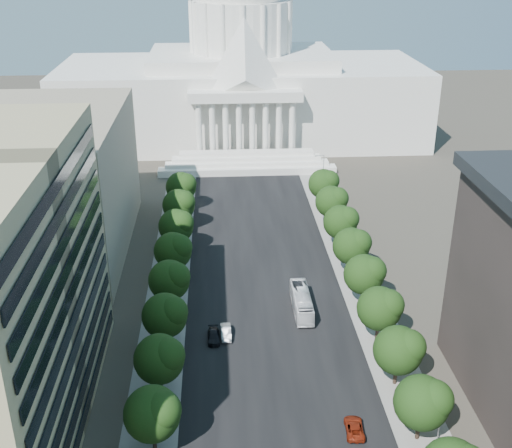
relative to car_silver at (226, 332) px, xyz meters
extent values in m
cube|color=black|center=(7.91, 27.53, -0.83)|extent=(30.00, 260.00, 0.01)
cube|color=gray|center=(-11.09, 27.53, -0.83)|extent=(8.00, 260.00, 0.02)
cube|color=gray|center=(26.91, 27.53, -0.83)|extent=(8.00, 260.00, 0.02)
cube|color=white|center=(7.91, 122.53, 11.67)|extent=(120.00, 50.00, 25.00)
cube|color=white|center=(7.91, 122.53, 26.17)|extent=(60.00, 40.00, 4.00)
cube|color=white|center=(7.91, 95.53, 19.67)|extent=(34.00, 8.00, 3.00)
cylinder|color=white|center=(7.91, 122.53, 36.17)|extent=(32.00, 32.00, 16.00)
cube|color=gray|center=(-40.09, 37.53, 14.17)|extent=(38.00, 52.00, 30.00)
cylinder|color=#33261C|center=(-10.09, -26.47, 0.64)|extent=(0.56, 0.56, 2.94)
sphere|color=black|center=(-10.09, -26.47, 5.34)|extent=(7.60, 7.60, 7.60)
sphere|color=black|center=(-8.76, -27.23, 6.48)|extent=(5.32, 5.32, 5.32)
cylinder|color=#33261C|center=(-10.09, -14.47, 0.64)|extent=(0.56, 0.56, 2.94)
sphere|color=black|center=(-10.09, -14.47, 5.34)|extent=(7.60, 7.60, 7.60)
sphere|color=black|center=(-8.76, -15.23, 6.48)|extent=(5.32, 5.32, 5.32)
cylinder|color=#33261C|center=(-10.09, -2.47, 0.64)|extent=(0.56, 0.56, 2.94)
sphere|color=black|center=(-10.09, -2.47, 5.34)|extent=(7.60, 7.60, 7.60)
sphere|color=black|center=(-8.76, -3.23, 6.48)|extent=(5.32, 5.32, 5.32)
cylinder|color=#33261C|center=(-10.09, 9.53, 0.64)|extent=(0.56, 0.56, 2.94)
sphere|color=black|center=(-10.09, 9.53, 5.34)|extent=(7.60, 7.60, 7.60)
sphere|color=black|center=(-8.76, 8.77, 6.48)|extent=(5.32, 5.32, 5.32)
cylinder|color=#33261C|center=(-10.09, 21.53, 0.64)|extent=(0.56, 0.56, 2.94)
sphere|color=black|center=(-10.09, 21.53, 5.34)|extent=(7.60, 7.60, 7.60)
sphere|color=black|center=(-8.76, 20.77, 6.48)|extent=(5.32, 5.32, 5.32)
cylinder|color=#33261C|center=(-10.09, 33.53, 0.64)|extent=(0.56, 0.56, 2.94)
sphere|color=black|center=(-10.09, 33.53, 5.34)|extent=(7.60, 7.60, 7.60)
sphere|color=black|center=(-8.76, 32.77, 6.48)|extent=(5.32, 5.32, 5.32)
cylinder|color=#33261C|center=(-10.09, 45.53, 0.64)|extent=(0.56, 0.56, 2.94)
sphere|color=black|center=(-10.09, 45.53, 5.34)|extent=(7.60, 7.60, 7.60)
sphere|color=black|center=(-8.76, 44.77, 6.48)|extent=(5.32, 5.32, 5.32)
cylinder|color=#33261C|center=(-10.09, 57.53, 0.64)|extent=(0.56, 0.56, 2.94)
sphere|color=black|center=(-10.09, 57.53, 5.34)|extent=(7.60, 7.60, 7.60)
sphere|color=black|center=(-8.76, 56.77, 6.48)|extent=(5.32, 5.32, 5.32)
cylinder|color=#33261C|center=(25.91, -26.47, 0.64)|extent=(0.56, 0.56, 2.94)
sphere|color=black|center=(25.91, -26.47, 5.34)|extent=(7.60, 7.60, 7.60)
sphere|color=black|center=(27.24, -27.23, 6.48)|extent=(5.32, 5.32, 5.32)
cylinder|color=#33261C|center=(25.91, -14.47, 0.64)|extent=(0.56, 0.56, 2.94)
sphere|color=black|center=(25.91, -14.47, 5.34)|extent=(7.60, 7.60, 7.60)
sphere|color=black|center=(27.24, -15.23, 6.48)|extent=(5.32, 5.32, 5.32)
cylinder|color=#33261C|center=(25.91, -2.47, 0.64)|extent=(0.56, 0.56, 2.94)
sphere|color=black|center=(25.91, -2.47, 5.34)|extent=(7.60, 7.60, 7.60)
sphere|color=black|center=(27.24, -3.23, 6.48)|extent=(5.32, 5.32, 5.32)
cylinder|color=#33261C|center=(25.91, 9.53, 0.64)|extent=(0.56, 0.56, 2.94)
sphere|color=black|center=(25.91, 9.53, 5.34)|extent=(7.60, 7.60, 7.60)
sphere|color=black|center=(27.24, 8.77, 6.48)|extent=(5.32, 5.32, 5.32)
cylinder|color=#33261C|center=(25.91, 21.53, 0.64)|extent=(0.56, 0.56, 2.94)
sphere|color=black|center=(25.91, 21.53, 5.34)|extent=(7.60, 7.60, 7.60)
sphere|color=black|center=(27.24, 20.77, 6.48)|extent=(5.32, 5.32, 5.32)
cylinder|color=#33261C|center=(25.91, 33.53, 0.64)|extent=(0.56, 0.56, 2.94)
sphere|color=black|center=(25.91, 33.53, 5.34)|extent=(7.60, 7.60, 7.60)
sphere|color=black|center=(27.24, 32.77, 6.48)|extent=(5.32, 5.32, 5.32)
cylinder|color=#33261C|center=(25.91, 45.53, 0.64)|extent=(0.56, 0.56, 2.94)
sphere|color=black|center=(25.91, 45.53, 5.34)|extent=(7.60, 7.60, 7.60)
sphere|color=black|center=(27.24, 44.77, 6.48)|extent=(5.32, 5.32, 5.32)
cylinder|color=#33261C|center=(25.91, 57.53, 0.64)|extent=(0.56, 0.56, 2.94)
sphere|color=black|center=(25.91, 57.53, 5.34)|extent=(7.60, 7.60, 7.60)
sphere|color=black|center=(27.24, 56.77, 6.48)|extent=(5.32, 5.32, 5.32)
cylinder|color=gray|center=(28.41, -27.47, 3.67)|extent=(0.18, 0.18, 9.00)
cylinder|color=gray|center=(27.21, -27.47, 7.97)|extent=(2.40, 0.14, 0.14)
sphere|color=gray|center=(26.11, -27.47, 7.87)|extent=(0.44, 0.44, 0.44)
cylinder|color=gray|center=(28.41, -2.47, 3.67)|extent=(0.18, 0.18, 9.00)
cylinder|color=gray|center=(27.21, -2.47, 7.97)|extent=(2.40, 0.14, 0.14)
sphere|color=gray|center=(26.11, -2.47, 7.87)|extent=(0.44, 0.44, 0.44)
cylinder|color=gray|center=(28.41, 22.53, 3.67)|extent=(0.18, 0.18, 9.00)
cylinder|color=gray|center=(27.21, 22.53, 7.97)|extent=(2.40, 0.14, 0.14)
sphere|color=gray|center=(26.11, 22.53, 7.87)|extent=(0.44, 0.44, 0.44)
cylinder|color=gray|center=(28.41, 47.53, 3.67)|extent=(0.18, 0.18, 9.00)
cylinder|color=gray|center=(27.21, 47.53, 7.97)|extent=(2.40, 0.14, 0.14)
sphere|color=gray|center=(26.11, 47.53, 7.87)|extent=(0.44, 0.44, 0.44)
cylinder|color=gray|center=(28.41, 72.53, 3.67)|extent=(0.18, 0.18, 9.00)
cylinder|color=gray|center=(27.21, 72.53, 7.97)|extent=(2.40, 0.14, 0.14)
sphere|color=gray|center=(26.11, 72.53, 7.87)|extent=(0.44, 0.44, 0.44)
imported|color=#ABAEB2|center=(0.00, 0.00, 0.00)|extent=(1.92, 5.07, 1.65)
imported|color=maroon|center=(17.46, -24.76, -0.08)|extent=(2.86, 5.56, 1.50)
imported|color=black|center=(-2.13, -1.00, -0.09)|extent=(2.23, 5.16, 1.48)
imported|color=white|center=(14.16, 7.68, 1.01)|extent=(3.12, 13.16, 3.66)
camera|label=1|loc=(-0.58, -93.80, 62.47)|focal=45.00mm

